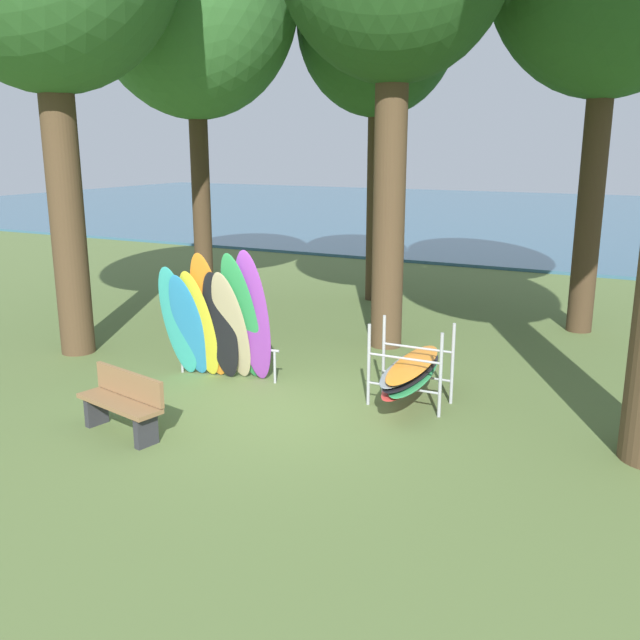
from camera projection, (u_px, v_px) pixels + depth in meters
ground_plane at (288, 409)px, 10.27m from camera, size 80.00×80.00×0.00m
lake_water at (571, 216)px, 37.34m from camera, size 80.00×36.00×0.10m
tree_far_left_back at (378, 22)px, 15.98m from camera, size 3.76×3.76×8.74m
leaning_board_pile at (217, 323)px, 11.16m from camera, size 1.93×1.15×2.28m
board_storage_rack at (411, 371)px, 10.35m from camera, size 1.15×2.13×1.25m
park_bench at (123, 402)px, 9.30m from camera, size 1.46×0.71×0.85m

